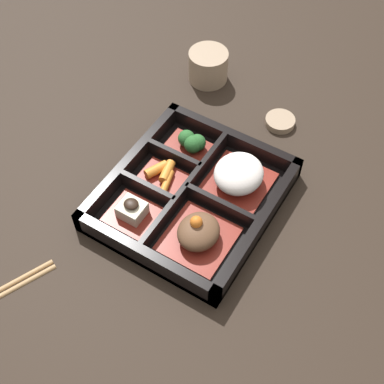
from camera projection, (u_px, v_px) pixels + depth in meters
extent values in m
plane|color=black|center=(192.00, 202.00, 0.82)|extent=(3.00, 3.00, 0.00)
cube|color=black|center=(192.00, 200.00, 0.82)|extent=(0.27, 0.24, 0.01)
cube|color=black|center=(131.00, 164.00, 0.84)|extent=(0.27, 0.01, 0.04)
cube|color=black|center=(259.00, 227.00, 0.77)|extent=(0.27, 0.01, 0.04)
cube|color=black|center=(233.00, 141.00, 0.87)|extent=(0.01, 0.24, 0.04)
cube|color=black|center=(144.00, 257.00, 0.74)|extent=(0.01, 0.24, 0.04)
cube|color=black|center=(186.00, 191.00, 0.81)|extent=(0.24, 0.01, 0.04)
cube|color=black|center=(175.00, 160.00, 0.85)|extent=(0.01, 0.10, 0.04)
cube|color=black|center=(149.00, 192.00, 0.81)|extent=(0.01, 0.10, 0.04)
cube|color=black|center=(220.00, 208.00, 0.79)|extent=(0.01, 0.12, 0.04)
cube|color=maroon|center=(238.00, 183.00, 0.83)|extent=(0.10, 0.09, 0.01)
ellipsoid|color=silver|center=(239.00, 174.00, 0.81)|extent=(0.08, 0.07, 0.04)
cube|color=maroon|center=(198.00, 239.00, 0.77)|extent=(0.10, 0.09, 0.01)
ellipsoid|color=brown|center=(199.00, 232.00, 0.75)|extent=(0.07, 0.06, 0.03)
sphere|color=#D1661E|center=(196.00, 222.00, 0.74)|extent=(0.02, 0.02, 0.02)
cube|color=maroon|center=(188.00, 148.00, 0.87)|extent=(0.05, 0.07, 0.01)
sphere|color=#265B28|center=(197.00, 143.00, 0.85)|extent=(0.03, 0.03, 0.03)
sphere|color=#265B28|center=(193.00, 144.00, 0.85)|extent=(0.03, 0.03, 0.03)
sphere|color=#265B28|center=(186.00, 138.00, 0.86)|extent=(0.03, 0.03, 0.03)
cube|color=maroon|center=(163.00, 178.00, 0.83)|extent=(0.05, 0.07, 0.01)
cylinder|color=orange|center=(167.00, 182.00, 0.82)|extent=(0.04, 0.02, 0.01)
cylinder|color=orange|center=(167.00, 172.00, 0.83)|extent=(0.04, 0.02, 0.01)
cylinder|color=orange|center=(156.00, 170.00, 0.83)|extent=(0.04, 0.03, 0.02)
cube|color=maroon|center=(133.00, 215.00, 0.79)|extent=(0.07, 0.07, 0.01)
cube|color=beige|center=(132.00, 210.00, 0.78)|extent=(0.03, 0.04, 0.02)
ellipsoid|color=black|center=(131.00, 204.00, 0.77)|extent=(0.02, 0.02, 0.01)
cylinder|color=gray|center=(208.00, 66.00, 0.96)|extent=(0.07, 0.07, 0.06)
cylinder|color=#597A38|center=(209.00, 55.00, 0.94)|extent=(0.06, 0.06, 0.01)
cylinder|color=gray|center=(280.00, 121.00, 0.91)|extent=(0.05, 0.05, 0.01)
cylinder|color=black|center=(280.00, 120.00, 0.91)|extent=(0.04, 0.04, 0.00)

